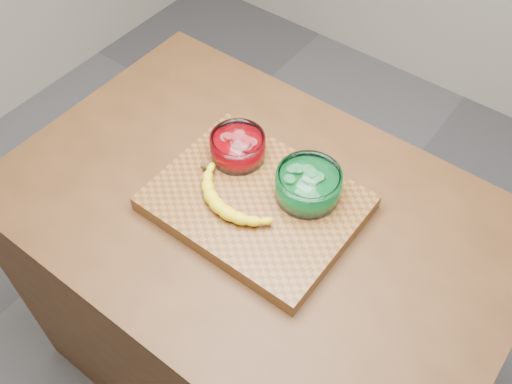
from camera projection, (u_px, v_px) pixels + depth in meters
The scene contains 6 objects.
ground at pixel (256, 362), 2.02m from camera, with size 3.50×3.50×0.00m, color #5B5C60.
counter at pixel (256, 301), 1.67m from camera, with size 1.20×0.80×0.90m, color #4E2F17.
cutting_board at pixel (256, 203), 1.30m from camera, with size 0.45×0.35×0.04m, color brown.
bowl_red at pixel (238, 147), 1.34m from camera, with size 0.13×0.13×0.06m.
bowl_green at pixel (308, 185), 1.26m from camera, with size 0.15×0.15×0.07m.
banana at pixel (233, 198), 1.26m from camera, with size 0.25×0.14×0.04m, color yellow, non-canonical shape.
Camera 1 is at (0.48, -0.63, 1.95)m, focal length 40.00 mm.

